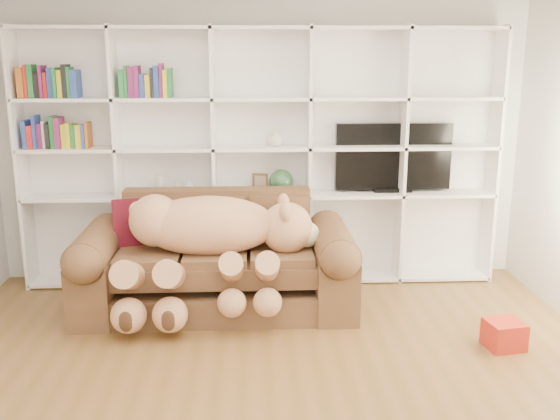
{
  "coord_description": "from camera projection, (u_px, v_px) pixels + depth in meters",
  "views": [
    {
      "loc": [
        -0.11,
        -3.45,
        2.13
      ],
      "look_at": [
        0.14,
        1.63,
        0.87
      ],
      "focal_mm": 40.0,
      "sensor_mm": 36.0,
      "label": 1
    }
  ],
  "objects": [
    {
      "name": "gift_box",
      "position": [
        504.0,
        334.0,
        4.66
      ],
      "size": [
        0.3,
        0.28,
        0.21
      ],
      "primitive_type": "cube",
      "rotation": [
        0.0,
        0.0,
        0.17
      ],
      "color": "red",
      "rests_on": "floor"
    },
    {
      "name": "shelf_vase",
      "position": [
        275.0,
        137.0,
        5.77
      ],
      "size": [
        0.17,
        0.17,
        0.16
      ],
      "primitive_type": "imported",
      "rotation": [
        0.0,
        0.0,
        0.11
      ],
      "color": "beige",
      "rests_on": "bookshelf"
    },
    {
      "name": "wall_back",
      "position": [
        261.0,
        140.0,
        5.96
      ],
      "size": [
        5.0,
        0.02,
        2.7
      ],
      "primitive_type": "cube",
      "color": "silver",
      "rests_on": "floor"
    },
    {
      "name": "snow_globe",
      "position": [
        190.0,
        188.0,
        5.84
      ],
      "size": [
        0.11,
        0.11,
        0.11
      ],
      "primitive_type": "sphere",
      "color": "silver",
      "rests_on": "bookshelf"
    },
    {
      "name": "figurine_tall",
      "position": [
        160.0,
        185.0,
        5.82
      ],
      "size": [
        0.12,
        0.12,
        0.18
      ],
      "primitive_type": "cylinder",
      "rotation": [
        0.0,
        0.0,
        -0.41
      ],
      "color": "beige",
      "rests_on": "bookshelf"
    },
    {
      "name": "picture_frame",
      "position": [
        260.0,
        183.0,
        5.87
      ],
      "size": [
        0.15,
        0.06,
        0.18
      ],
      "primitive_type": "cube",
      "rotation": [
        0.0,
        0.0,
        -0.24
      ],
      "color": "#51381B",
      "rests_on": "bookshelf"
    },
    {
      "name": "floor",
      "position": [
        271.0,
        409.0,
        3.86
      ],
      "size": [
        5.0,
        5.0,
        0.0
      ],
      "primitive_type": "plane",
      "color": "brown",
      "rests_on": "ground"
    },
    {
      "name": "figurine_short",
      "position": [
        178.0,
        188.0,
        5.84
      ],
      "size": [
        0.08,
        0.08,
        0.13
      ],
      "primitive_type": "cylinder",
      "rotation": [
        0.0,
        0.0,
        -0.08
      ],
      "color": "beige",
      "rests_on": "bookshelf"
    },
    {
      "name": "teddy_bear",
      "position": [
        209.0,
        239.0,
        5.09
      ],
      "size": [
        1.67,
        0.93,
        0.97
      ],
      "rotation": [
        0.0,
        0.0,
        0.11
      ],
      "color": "tan",
      "rests_on": "sofa"
    },
    {
      "name": "throw_pillow",
      "position": [
        139.0,
        223.0,
        5.4
      ],
      "size": [
        0.48,
        0.34,
        0.46
      ],
      "primitive_type": "cube",
      "rotation": [
        -0.24,
        0.0,
        0.24
      ],
      "color": "#510D1E",
      "rests_on": "sofa"
    },
    {
      "name": "sofa",
      "position": [
        217.0,
        266.0,
        5.36
      ],
      "size": [
        2.33,
        1.0,
        0.98
      ],
      "color": "brown",
      "rests_on": "floor"
    },
    {
      "name": "tv",
      "position": [
        393.0,
        158.0,
        5.92
      ],
      "size": [
        1.1,
        0.18,
        0.65
      ],
      "color": "black",
      "rests_on": "bookshelf"
    },
    {
      "name": "green_vase",
      "position": [
        281.0,
        181.0,
        5.87
      ],
      "size": [
        0.23,
        0.23,
        0.23
      ],
      "primitive_type": "sphere",
      "color": "#2D5933",
      "rests_on": "bookshelf"
    },
    {
      "name": "bookshelf",
      "position": [
        236.0,
        146.0,
        5.83
      ],
      "size": [
        4.43,
        0.35,
        2.4
      ],
      "color": "white",
      "rests_on": "floor"
    }
  ]
}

